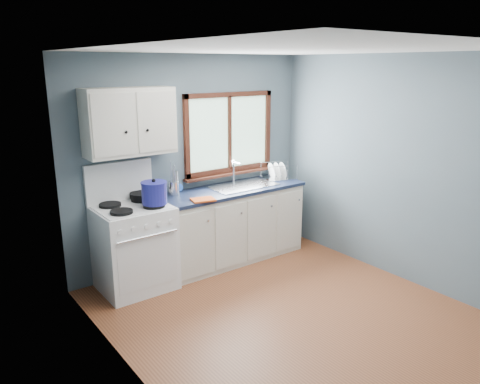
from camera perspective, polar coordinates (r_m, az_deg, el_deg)
floor at (r=4.77m, az=6.20°, el=-14.81°), size 3.20×3.60×0.02m
ceiling at (r=4.14m, az=7.24°, el=17.02°), size 3.20×3.60×0.02m
wall_back at (r=5.70m, az=-5.90°, el=3.80°), size 3.20×0.02×2.50m
wall_left at (r=3.43m, az=-13.39°, el=-4.33°), size 0.02×3.60×2.50m
wall_right at (r=5.49m, az=19.03°, el=2.60°), size 0.02×3.60×2.50m
gas_range at (r=5.21m, az=-12.77°, el=-6.32°), size 0.76×0.69×1.36m
base_cabinets at (r=5.85m, az=-1.07°, el=-4.36°), size 1.85×0.60×0.88m
countertop at (r=5.71m, az=-1.09°, el=0.28°), size 1.89×0.64×0.04m
sink at (r=5.82m, az=0.35°, el=0.17°), size 0.84×0.46×0.44m
window at (r=5.91m, az=-1.29°, el=6.51°), size 1.36×0.10×1.03m
upper_cabinets at (r=5.07m, az=-13.32°, el=8.34°), size 0.95×0.35×0.70m
skillet at (r=5.26m, az=-11.77°, el=-0.36°), size 0.44×0.34×0.06m
stockpot at (r=4.98m, az=-10.41°, el=-0.07°), size 0.36×0.36×0.27m
utensil_crock at (r=5.44m, az=-8.07°, el=0.50°), size 0.15×0.15×0.41m
thermos at (r=5.44m, az=-7.86°, el=1.15°), size 0.08×0.08×0.28m
soap_bottle at (r=5.54m, az=-7.32°, el=1.28°), size 0.11×0.11×0.26m
dish_towel at (r=5.20m, az=-4.53°, el=-0.94°), size 0.29×0.24×0.02m
dish_rack at (r=6.19m, az=4.66°, el=2.16°), size 0.49×0.43×0.22m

